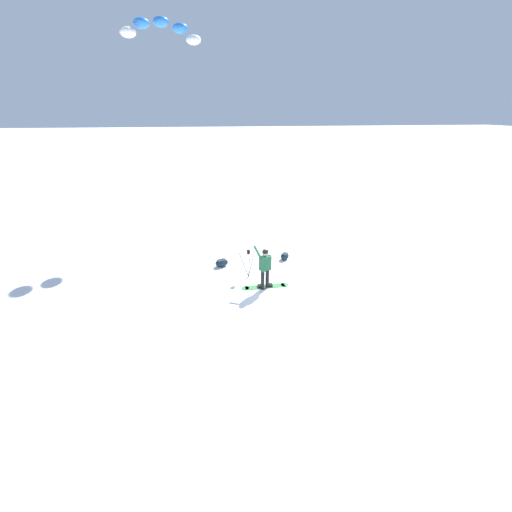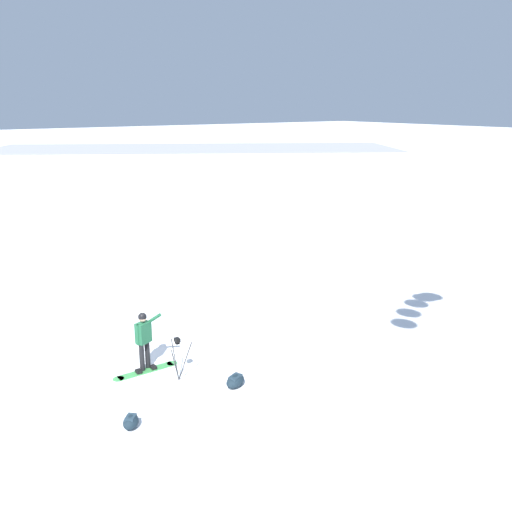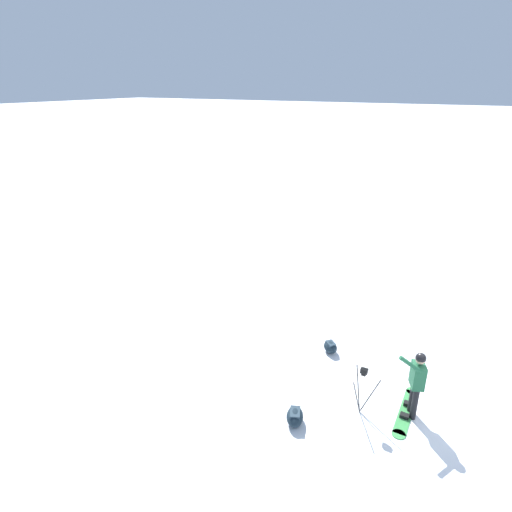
# 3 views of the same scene
# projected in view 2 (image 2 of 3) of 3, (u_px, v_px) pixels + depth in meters

# --- Properties ---
(ground_plane) EXTENTS (300.00, 300.00, 0.00)m
(ground_plane) POSITION_uv_depth(u_px,v_px,m) (133.00, 366.00, 15.46)
(ground_plane) COLOR white
(snowboarder) EXTENTS (0.64, 0.62, 1.71)m
(snowboarder) POSITION_uv_depth(u_px,v_px,m) (144.00, 335.00, 14.99)
(snowboarder) COLOR black
(snowboarder) RESTS_ON ground_plane
(snowboard) EXTENTS (1.89, 0.30, 0.10)m
(snowboard) POSITION_uv_depth(u_px,v_px,m) (146.00, 370.00, 15.15)
(snowboard) COLOR #3F994C
(snowboard) RESTS_ON ground_plane
(gear_bag_large) EXTENTS (0.69, 0.56, 0.33)m
(gear_bag_large) POSITION_uv_depth(u_px,v_px,m) (235.00, 381.00, 14.28)
(gear_bag_large) COLOR #192833
(gear_bag_large) RESTS_ON ground_plane
(camera_tripod) EXTENTS (0.68, 0.65, 1.21)m
(camera_tripod) POSITION_uv_depth(u_px,v_px,m) (178.00, 350.00, 14.46)
(camera_tripod) COLOR #262628
(camera_tripod) RESTS_ON ground_plane
(gear_bag_small) EXTENTS (0.56, 0.57, 0.32)m
(gear_bag_small) POSITION_uv_depth(u_px,v_px,m) (131.00, 422.00, 12.46)
(gear_bag_small) COLOR #192833
(gear_bag_small) RESTS_ON ground_plane
(distant_ridge) EXTENTS (46.26, 35.40, 2.18)m
(distant_ridge) POSITION_uv_depth(u_px,v_px,m) (194.00, 158.00, 62.19)
(distant_ridge) COLOR #A3A5C8
(distant_ridge) RESTS_ON ground_plane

